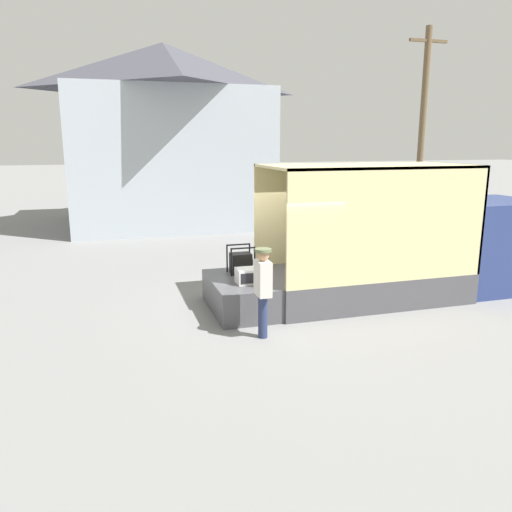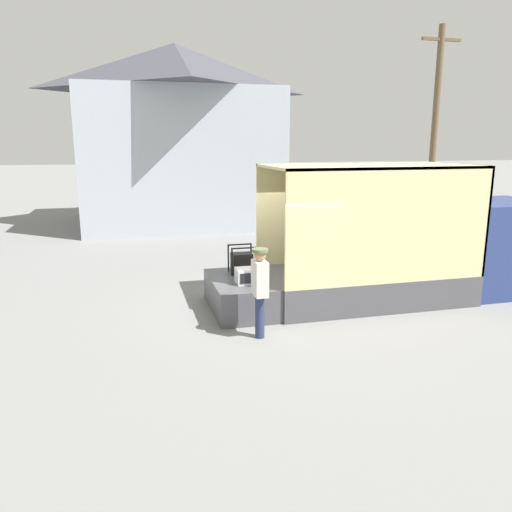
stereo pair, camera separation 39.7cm
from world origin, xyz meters
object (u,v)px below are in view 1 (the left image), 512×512
(microwave, at_px, (247,276))
(utility_pole, at_px, (422,125))
(box_truck, at_px, (430,254))
(worker_person, at_px, (263,284))
(portable_generator, at_px, (241,263))

(microwave, distance_m, utility_pole, 14.82)
(box_truck, height_order, utility_pole, utility_pole)
(worker_person, distance_m, utility_pole, 15.70)
(microwave, bearing_deg, utility_pole, 41.96)
(utility_pole, bearing_deg, microwave, -138.04)
(worker_person, relative_size, utility_pole, 0.21)
(box_truck, relative_size, worker_person, 4.01)
(worker_person, bearing_deg, microwave, 87.62)
(box_truck, distance_m, portable_generator, 4.74)
(portable_generator, height_order, utility_pole, utility_pole)
(box_truck, relative_size, microwave, 15.67)
(box_truck, distance_m, worker_person, 5.15)
(portable_generator, bearing_deg, worker_person, -94.26)
(portable_generator, height_order, worker_person, worker_person)
(utility_pole, bearing_deg, box_truck, -122.43)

